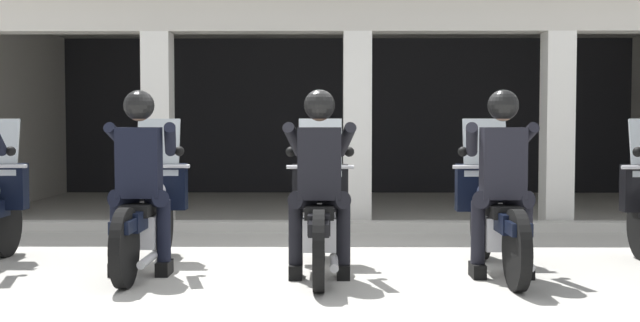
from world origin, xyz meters
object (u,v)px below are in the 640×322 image
Objects in this scene: police_officer_left at (140,166)px; motorcycle_center at (320,215)px; police_officer_right at (502,167)px; police_officer_center at (319,167)px; motorcycle_left at (148,213)px; motorcycle_right at (494,215)px.

police_officer_left reaches higher than motorcycle_center.
motorcycle_center is 1.61m from police_officer_right.
police_officer_center is at bearing -2.83° from police_officer_left.
motorcycle_center is at bearing 7.70° from police_officer_left.
police_officer_right reaches higher than motorcycle_center.
police_officer_left is 1.54m from police_officer_center.
motorcycle_left is at bearing 166.81° from police_officer_center.
police_officer_left is 3.07m from police_officer_right.
police_officer_left is 1.00× the size of police_officer_right.
police_officer_center reaches higher than motorcycle_center.
police_officer_right is at bearing -93.78° from motorcycle_right.
motorcycle_left is at bearing 174.94° from motorcycle_right.
motorcycle_right is (3.07, -0.08, 0.00)m from motorcycle_left.
police_officer_left reaches higher than motorcycle_right.
police_officer_left is at bearing -179.78° from motorcycle_right.
police_officer_left is at bearing 177.06° from police_officer_center.
police_officer_center is at bearing -13.08° from motorcycle_left.
police_officer_right is (1.54, 0.04, -0.00)m from police_officer_center.
police_officer_left is 1.61m from motorcycle_center.
police_officer_right reaches higher than motorcycle_right.
motorcycle_left is 1.54m from motorcycle_center.
motorcycle_center and motorcycle_right have the same top height.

